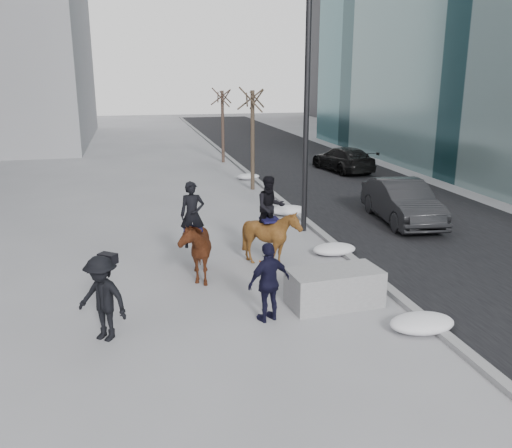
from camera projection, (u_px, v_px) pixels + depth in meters
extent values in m
plane|color=gray|center=(267.00, 298.00, 12.93)|extent=(120.00, 120.00, 0.00)
cube|color=black|center=(366.00, 195.00, 23.83)|extent=(8.00, 90.00, 0.01)
cube|color=gray|center=(278.00, 198.00, 22.94)|extent=(0.25, 90.00, 0.12)
cube|color=gray|center=(334.00, 287.00, 12.43)|extent=(2.18, 1.22, 0.84)
imported|color=black|center=(402.00, 202.00, 19.29)|extent=(2.04, 4.70, 1.51)
imported|color=black|center=(343.00, 159.00, 29.37)|extent=(2.48, 4.81, 1.33)
imported|color=#491F0E|center=(194.00, 247.00, 13.99)|extent=(0.99, 1.99, 1.65)
imported|color=black|center=(192.00, 215.00, 13.90)|extent=(0.65, 0.44, 1.72)
cube|color=black|center=(193.00, 228.00, 14.00)|extent=(0.51, 0.58, 0.06)
imported|color=#45260D|center=(271.00, 238.00, 14.84)|extent=(1.39, 1.55, 1.64)
imported|color=black|center=(270.00, 207.00, 14.76)|extent=(0.86, 0.69, 1.71)
cube|color=black|center=(270.00, 220.00, 14.86)|extent=(0.51, 0.58, 0.06)
imported|color=black|center=(269.00, 282.00, 11.53)|extent=(1.11, 0.75, 1.75)
cylinder|color=#DC5B0C|center=(261.00, 262.00, 11.96)|extent=(0.04, 0.18, 0.07)
imported|color=black|center=(102.00, 298.00, 10.69)|extent=(1.30, 1.20, 1.75)
cube|color=black|center=(108.00, 258.00, 10.76)|extent=(0.42, 0.39, 0.20)
cylinder|color=black|center=(307.00, 95.00, 17.22)|extent=(0.18, 0.18, 9.00)
ellipsoid|color=silver|center=(334.00, 249.00, 15.95)|extent=(1.30, 0.83, 0.33)
ellipsoid|color=silver|center=(288.00, 210.00, 20.44)|extent=(1.37, 0.87, 0.35)
ellipsoid|color=silver|center=(422.00, 323.00, 11.21)|extent=(1.39, 0.88, 0.35)
ellipsoid|color=silver|center=(248.00, 177.00, 27.22)|extent=(1.16, 0.74, 0.29)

